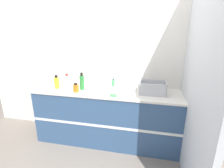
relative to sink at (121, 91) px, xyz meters
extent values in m
plane|color=slate|center=(-0.23, -0.28, -0.91)|extent=(12.00, 12.00, 0.00)
cube|color=silver|center=(-0.23, 0.32, 0.39)|extent=(4.66, 0.06, 2.60)
cube|color=silver|center=(0.94, 0.00, 0.39)|extent=(0.06, 2.58, 2.60)
cube|color=#33517A|center=(-0.23, 0.00, -0.48)|extent=(2.26, 0.58, 0.87)
cube|color=white|center=(-0.23, -0.28, -0.48)|extent=(2.26, 0.01, 0.04)
cube|color=silver|center=(-0.23, 0.00, -0.03)|extent=(2.29, 0.60, 0.03)
cube|color=silver|center=(0.00, -0.01, -0.01)|extent=(0.44, 0.33, 0.02)
cylinder|color=silver|center=(0.00, 0.14, 0.10)|extent=(0.02, 0.02, 0.19)
cylinder|color=silver|center=(0.00, 0.08, 0.19)|extent=(0.02, 0.11, 0.02)
cylinder|color=#4C4C51|center=(-0.46, 0.00, -0.01)|extent=(0.08, 0.08, 0.01)
cylinder|color=white|center=(-0.46, 0.00, 0.11)|extent=(0.11, 0.11, 0.23)
cube|color=#B7BABF|center=(0.46, 0.02, -0.01)|extent=(0.39, 0.24, 0.01)
cube|color=#B7BABF|center=(0.46, -0.09, 0.08)|extent=(0.39, 0.01, 0.17)
cube|color=#B7BABF|center=(0.46, 0.14, 0.08)|extent=(0.39, 0.01, 0.17)
cube|color=#B7BABF|center=(0.28, 0.02, 0.08)|extent=(0.01, 0.24, 0.17)
cube|color=#B7BABF|center=(0.65, 0.02, 0.08)|extent=(0.01, 0.24, 0.17)
cylinder|color=white|center=(-0.98, 0.20, 0.05)|extent=(0.09, 0.09, 0.14)
cylinder|color=red|center=(-0.98, 0.20, 0.14)|extent=(0.05, 0.05, 0.03)
cylinder|color=#2D8C3D|center=(-0.61, -0.03, 0.09)|extent=(0.07, 0.07, 0.22)
cylinder|color=black|center=(-0.61, -0.03, 0.23)|extent=(0.04, 0.04, 0.05)
cylinder|color=yellow|center=(-1.03, -0.06, 0.07)|extent=(0.08, 0.08, 0.18)
cylinder|color=black|center=(-1.03, -0.06, 0.18)|extent=(0.04, 0.04, 0.04)
cylinder|color=#B26B19|center=(-0.67, -0.15, 0.04)|extent=(0.08, 0.08, 0.12)
cylinder|color=black|center=(-0.67, -0.15, 0.11)|extent=(0.04, 0.04, 0.03)
cylinder|color=#4CB266|center=(-0.16, 0.19, 0.04)|extent=(0.05, 0.05, 0.12)
cylinder|color=black|center=(-0.16, 0.19, 0.11)|extent=(0.02, 0.02, 0.02)
cube|color=#4CB259|center=(-0.08, -0.21, 0.00)|extent=(0.09, 0.06, 0.02)
camera|label=1|loc=(0.39, -2.47, 0.92)|focal=28.00mm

